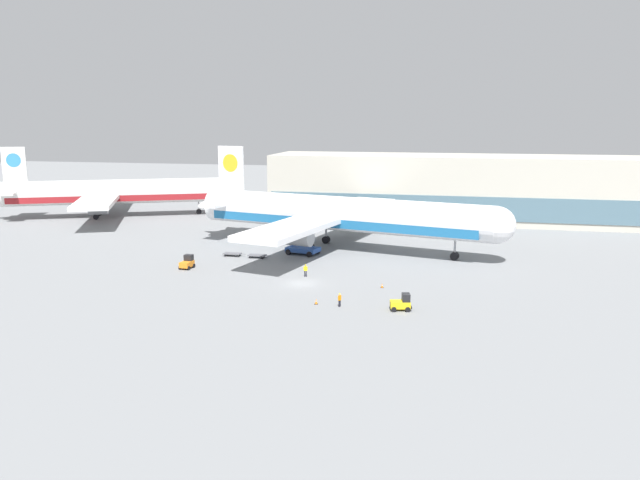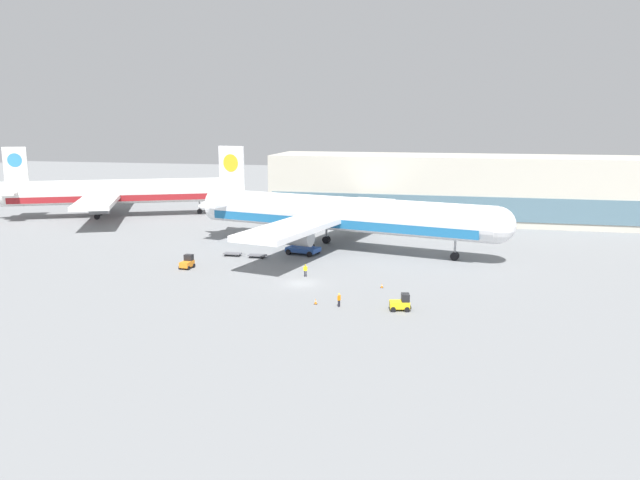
% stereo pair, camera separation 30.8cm
% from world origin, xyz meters
% --- Properties ---
extents(ground_plane, '(400.00, 400.00, 0.00)m').
position_xyz_m(ground_plane, '(0.00, 0.00, 0.00)').
color(ground_plane, slate).
extents(terminal_building, '(90.00, 18.20, 14.00)m').
position_xyz_m(terminal_building, '(24.86, 59.29, 6.99)').
color(terminal_building, '#BCB7A8').
rests_on(terminal_building, ground_plane).
extents(airplane_main, '(57.15, 48.54, 17.00)m').
position_xyz_m(airplane_main, '(0.20, 23.68, 5.84)').
color(airplane_main, white).
rests_on(airplane_main, ground_plane).
extents(airplane_distant, '(50.66, 43.89, 15.85)m').
position_xyz_m(airplane_distant, '(-55.54, 46.54, 5.44)').
color(airplane_distant, white).
rests_on(airplane_distant, ground_plane).
extents(scissor_lift_loader, '(5.76, 4.39, 5.46)m').
position_xyz_m(scissor_lift_loader, '(-4.21, 18.05, 2.08)').
color(scissor_lift_loader, '#284C99').
rests_on(scissor_lift_loader, ground_plane).
extents(baggage_tug_foreground, '(2.68, 2.05, 2.00)m').
position_xyz_m(baggage_tug_foreground, '(14.34, -8.92, 0.88)').
color(baggage_tug_foreground, yellow).
rests_on(baggage_tug_foreground, ground_plane).
extents(baggage_tug_mid, '(1.80, 2.55, 2.00)m').
position_xyz_m(baggage_tug_mid, '(-18.69, 4.81, 0.88)').
color(baggage_tug_mid, orange).
rests_on(baggage_tug_mid, ground_plane).
extents(baggage_dolly_lead, '(3.70, 1.51, 0.48)m').
position_xyz_m(baggage_dolly_lead, '(-15.06, 14.16, 0.39)').
color(baggage_dolly_lead, '#56565B').
rests_on(baggage_dolly_lead, ground_plane).
extents(baggage_dolly_second, '(3.70, 1.51, 0.48)m').
position_xyz_m(baggage_dolly_second, '(-10.71, 13.77, 0.39)').
color(baggage_dolly_second, '#56565B').
rests_on(baggage_dolly_second, ground_plane).
extents(ground_crew_near, '(0.55, 0.31, 1.78)m').
position_xyz_m(ground_crew_near, '(-0.31, 3.75, 1.05)').
color(ground_crew_near, black).
rests_on(ground_crew_near, ground_plane).
extents(ground_crew_far, '(0.37, 0.51, 1.67)m').
position_xyz_m(ground_crew_far, '(7.00, -9.16, 0.97)').
color(ground_crew_far, black).
rests_on(ground_crew_far, ground_plane).
extents(traffic_cone_near, '(0.40, 0.40, 0.57)m').
position_xyz_m(traffic_cone_near, '(10.95, 0.35, 0.28)').
color(traffic_cone_near, black).
rests_on(traffic_cone_near, ground_plane).
extents(traffic_cone_far, '(0.40, 0.40, 0.70)m').
position_xyz_m(traffic_cone_far, '(4.06, -8.75, 0.34)').
color(traffic_cone_far, black).
rests_on(traffic_cone_far, ground_plane).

